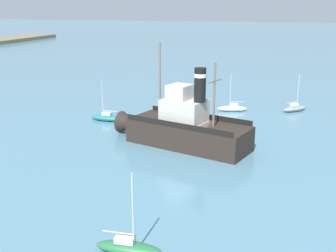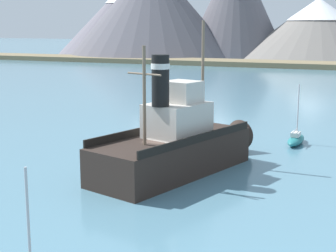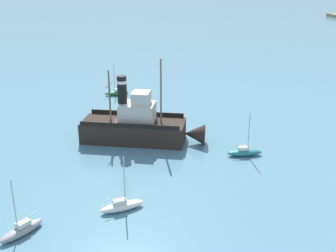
{
  "view_description": "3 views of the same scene",
  "coord_description": "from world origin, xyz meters",
  "views": [
    {
      "loc": [
        -38.02,
        -8.65,
        13.44
      ],
      "look_at": [
        -2.78,
        2.03,
        2.73
      ],
      "focal_mm": 45.0,
      "sensor_mm": 36.0,
      "label": 1
    },
    {
      "loc": [
        12.52,
        -29.34,
        9.54
      ],
      "look_at": [
        -1.74,
        4.26,
        2.41
      ],
      "focal_mm": 55.0,
      "sensor_mm": 36.0,
      "label": 2
    },
    {
      "loc": [
        46.28,
        -1.84,
        19.42
      ],
      "look_at": [
        0.96,
        4.8,
        1.94
      ],
      "focal_mm": 45.0,
      "sensor_mm": 36.0,
      "label": 3
    }
  ],
  "objects": [
    {
      "name": "mountain_ridge",
      "position": [
        -21.13,
        123.98,
        13.71
      ],
      "size": [
        191.15,
        67.98,
        33.39
      ],
      "color": "slate",
      "rests_on": "ground"
    },
    {
      "name": "old_tugboat",
      "position": [
        0.21,
        1.42,
        1.83
      ],
      "size": [
        7.59,
        14.77,
        9.9
      ],
      "color": "#2D231E",
      "rests_on": "ground"
    },
    {
      "name": "shoreline_strip",
      "position": [
        0.0,
        94.3,
        0.6
      ],
      "size": [
        240.0,
        12.0,
        1.2
      ],
      "primitive_type": "cube",
      "color": "#7A6B4C",
      "rests_on": "ground"
    },
    {
      "name": "sailboat_teal",
      "position": [
        6.13,
        12.48,
        0.43
      ],
      "size": [
        1.26,
        3.84,
        4.9
      ],
      "color": "#23757A",
      "rests_on": "ground"
    },
    {
      "name": "ground_plane",
      "position": [
        0.0,
        0.0,
        0.0
      ],
      "size": [
        600.0,
        600.0,
        0.0
      ],
      "primitive_type": "plane",
      "color": "teal"
    }
  ]
}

